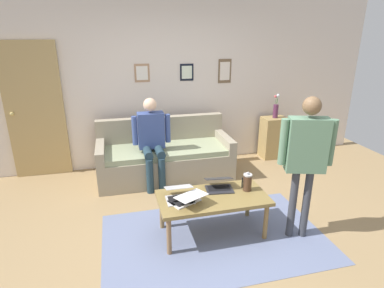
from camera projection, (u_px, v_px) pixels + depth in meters
The scene contains 14 objects.
ground_plane at pixel (206, 231), 3.63m from camera, with size 7.68×7.68×0.00m, color #997B53.
area_rug at pixel (215, 238), 3.52m from camera, with size 2.42×1.50×0.01m, color slate.
back_wall at pixel (169, 84), 5.19m from camera, with size 7.04×0.11×2.70m.
interior_door at pixel (35, 112), 4.75m from camera, with size 0.82×0.09×2.05m.
couch at pixel (165, 157), 4.94m from camera, with size 2.01×0.85×0.88m.
coffee_table at pixel (213, 200), 3.47m from camera, with size 1.19×0.60×0.47m.
laptop_left at pixel (219, 185), 3.60m from camera, with size 0.33×0.31×0.14m.
laptop_center at pixel (187, 199), 3.31m from camera, with size 0.42×0.42×0.12m.
laptop_right at pixel (179, 195), 3.38m from camera, with size 0.29×0.30×0.15m.
french_press at pixel (248, 182), 3.55m from camera, with size 0.12×0.10×0.23m.
side_shelf at pixel (273, 137), 5.68m from camera, with size 0.42×0.32×0.73m.
flower_vase at pixel (276, 109), 5.50m from camera, with size 0.09×0.09×0.42m.
person_standing at pixel (306, 151), 3.23m from camera, with size 0.56×0.28×1.57m.
person_seated at pixel (152, 137), 4.54m from camera, with size 0.55×0.51×1.28m.
Camera 1 is at (0.90, 2.96, 2.16)m, focal length 29.72 mm.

